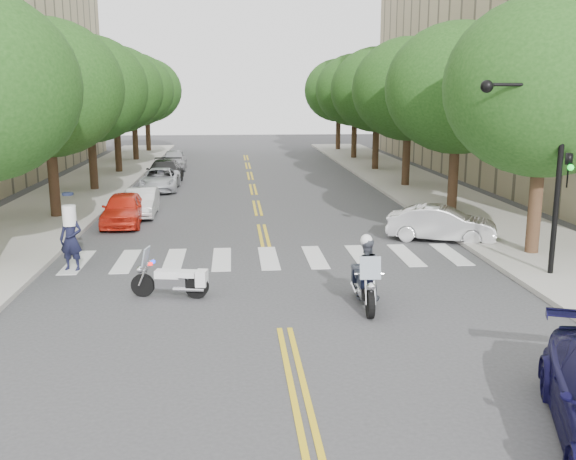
{
  "coord_description": "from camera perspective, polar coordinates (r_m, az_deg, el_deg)",
  "views": [
    {
      "loc": [
        -1.14,
        -14.07,
        5.39
      ],
      "look_at": [
        0.5,
        4.87,
        1.3
      ],
      "focal_mm": 40.0,
      "sensor_mm": 36.0,
      "label": 1
    }
  ],
  "objects": [
    {
      "name": "ground",
      "position": [
        15.12,
        -0.31,
        -8.75
      ],
      "size": [
        140.0,
        140.0,
        0.0
      ],
      "primitive_type": "plane",
      "color": "#38383A",
      "rests_on": "ground"
    },
    {
      "name": "tree_r_5",
      "position": [
        60.89,
        4.54,
        12.26
      ],
      "size": [
        6.4,
        6.4,
        8.45
      ],
      "color": "#382316",
      "rests_on": "ground"
    },
    {
      "name": "tree_l_3",
      "position": [
        44.74,
        -15.15,
        11.95
      ],
      "size": [
        6.4,
        6.4,
        8.45
      ],
      "color": "#382316",
      "rests_on": "ground"
    },
    {
      "name": "parked_car_d",
      "position": [
        39.07,
        -10.93,
        5.05
      ],
      "size": [
        2.07,
        4.96,
        1.43
      ],
      "primitive_type": "imported",
      "rotation": [
        0.0,
        0.0,
        -0.01
      ],
      "color": "black",
      "rests_on": "ground"
    },
    {
      "name": "tree_l_1",
      "position": [
        29.1,
        -20.67,
        11.71
      ],
      "size": [
        6.4,
        6.4,
        8.45
      ],
      "color": "#382316",
      "rests_on": "ground"
    },
    {
      "name": "tree_l_2",
      "position": [
        36.88,
        -17.33,
        11.86
      ],
      "size": [
        6.4,
        6.4,
        8.45
      ],
      "color": "#382316",
      "rests_on": "ground"
    },
    {
      "name": "convertible",
      "position": [
        24.3,
        13.47,
        0.55
      ],
      "size": [
        4.16,
        2.75,
        1.3
      ],
      "primitive_type": "imported",
      "rotation": [
        0.0,
        0.0,
        1.18
      ],
      "color": "silver",
      "rests_on": "ground"
    },
    {
      "name": "parked_car_c",
      "position": [
        36.64,
        -11.31,
        4.42
      ],
      "size": [
        2.07,
        4.44,
        1.23
      ],
      "primitive_type": "imported",
      "rotation": [
        0.0,
        0.0,
        0.01
      ],
      "color": "silver",
      "rests_on": "ground"
    },
    {
      "name": "sidewalk_left",
      "position": [
        37.41,
        -17.85,
        3.39
      ],
      "size": [
        5.0,
        60.0,
        0.15
      ],
      "primitive_type": "cube",
      "color": "#9E9991",
      "rests_on": "ground"
    },
    {
      "name": "parked_car_e",
      "position": [
        46.39,
        -10.09,
        6.17
      ],
      "size": [
        1.83,
        4.25,
        1.43
      ],
      "primitive_type": "imported",
      "rotation": [
        0.0,
        0.0,
        0.03
      ],
      "color": "#A0A1A6",
      "rests_on": "ground"
    },
    {
      "name": "motorcycle_parked",
      "position": [
        17.43,
        -9.89,
        -4.43
      ],
      "size": [
        2.1,
        0.73,
        1.36
      ],
      "rotation": [
        0.0,
        0.0,
        1.39
      ],
      "color": "black",
      "rests_on": "ground"
    },
    {
      "name": "tree_l_4",
      "position": [
        52.64,
        -13.63,
        11.99
      ],
      "size": [
        6.4,
        6.4,
        8.45
      ],
      "color": "#382316",
      "rests_on": "ground"
    },
    {
      "name": "parked_car_a",
      "position": [
        27.37,
        -14.4,
        1.83
      ],
      "size": [
        1.66,
        3.97,
        1.34
      ],
      "primitive_type": "imported",
      "rotation": [
        0.0,
        0.0,
        0.02
      ],
      "color": "red",
      "rests_on": "ground"
    },
    {
      "name": "tree_r_0",
      "position": [
        22.4,
        21.86,
        11.71
      ],
      "size": [
        6.4,
        6.4,
        8.45
      ],
      "color": "#382316",
      "rests_on": "ground"
    },
    {
      "name": "traffic_signal_pole",
      "position": [
        19.75,
        21.86,
        6.43
      ],
      "size": [
        2.82,
        0.42,
        6.0
      ],
      "color": "black",
      "rests_on": "ground"
    },
    {
      "name": "tree_r_2",
      "position": [
        37.42,
        10.69,
        12.19
      ],
      "size": [
        6.4,
        6.4,
        8.45
      ],
      "color": "#382316",
      "rests_on": "ground"
    },
    {
      "name": "officer_standing",
      "position": [
        20.74,
        -18.73,
        -0.79
      ],
      "size": [
        0.8,
        0.62,
        1.96
      ],
      "primitive_type": "imported",
      "rotation": [
        0.0,
        0.0,
        -0.24
      ],
      "color": "black",
      "rests_on": "ground"
    },
    {
      "name": "tree_r_3",
      "position": [
        45.18,
        7.93,
        12.24
      ],
      "size": [
        6.4,
        6.4,
        8.45
      ],
      "color": "#382316",
      "rests_on": "ground"
    },
    {
      "name": "tree_r_1",
      "position": [
        29.78,
        14.87,
        12.06
      ],
      "size": [
        6.4,
        6.4,
        8.45
      ],
      "color": "#382316",
      "rests_on": "ground"
    },
    {
      "name": "parked_car_b",
      "position": [
        29.26,
        -12.88,
        2.42
      ],
      "size": [
        1.36,
        3.7,
        1.21
      ],
      "primitive_type": "imported",
      "rotation": [
        0.0,
        0.0,
        0.02
      ],
      "color": "silver",
      "rests_on": "ground"
    },
    {
      "name": "motorcycle_police",
      "position": [
        16.52,
        6.88,
        -3.92
      ],
      "size": [
        0.82,
        2.34,
        1.9
      ],
      "rotation": [
        0.0,
        0.0,
        3.08
      ],
      "color": "black",
      "rests_on": "ground"
    },
    {
      "name": "tree_l_5",
      "position": [
        60.56,
        -12.5,
        12.02
      ],
      "size": [
        6.4,
        6.4,
        8.45
      ],
      "color": "#382316",
      "rests_on": "ground"
    },
    {
      "name": "sidewalk_right",
      "position": [
        37.98,
        11.39,
        3.86
      ],
      "size": [
        5.0,
        60.0,
        0.15
      ],
      "primitive_type": "cube",
      "color": "#9E9991",
      "rests_on": "ground"
    },
    {
      "name": "tree_r_4",
      "position": [
        53.01,
        5.99,
        12.26
      ],
      "size": [
        6.4,
        6.4,
        8.45
      ],
      "color": "#382316",
      "rests_on": "ground"
    }
  ]
}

